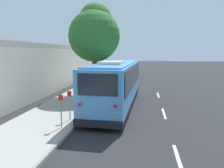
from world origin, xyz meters
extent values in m
plane|color=#28282B|center=(0.00, 0.00, 0.00)|extent=(160.00, 160.00, 0.00)
cube|color=#A3A099|center=(0.00, 3.47, 0.07)|extent=(80.00, 3.64, 0.15)
cube|color=gray|center=(0.00, 1.58, 0.07)|extent=(80.00, 0.14, 0.15)
cube|color=#4C93D1|center=(-0.29, 0.04, 1.64)|extent=(11.22, 2.80, 2.73)
cube|color=black|center=(-0.29, 0.04, 0.41)|extent=(11.28, 2.86, 0.28)
cube|color=black|center=(-0.29, 0.04, 2.23)|extent=(10.32, 2.86, 1.30)
cube|color=black|center=(5.30, -0.17, 2.23)|extent=(0.11, 2.10, 1.37)
cube|color=black|center=(-5.89, 0.25, 2.33)|extent=(0.10, 1.92, 1.04)
cube|color=black|center=(5.30, -0.17, 2.86)|extent=(0.10, 1.73, 0.22)
cube|color=#4C93D1|center=(-0.29, 0.04, 3.04)|extent=(10.53, 2.56, 0.10)
cube|color=silver|center=(-2.28, 0.12, 3.16)|extent=(2.09, 1.43, 0.20)
cube|color=black|center=(5.33, -0.17, 0.45)|extent=(0.19, 2.42, 0.36)
cube|color=black|center=(-5.91, 0.25, 0.45)|extent=(0.19, 2.42, 0.36)
cylinder|color=red|center=(-5.94, 1.12, 1.36)|extent=(0.04, 0.18, 0.18)
cylinder|color=orange|center=(-5.94, 1.12, 0.87)|extent=(0.04, 0.14, 0.14)
cylinder|color=red|center=(-6.00, -0.61, 1.36)|extent=(0.04, 0.18, 0.18)
cylinder|color=orange|center=(-6.00, -0.61, 0.87)|extent=(0.04, 0.14, 0.14)
cube|color=white|center=(5.42, 0.63, 0.62)|extent=(0.05, 0.32, 0.18)
cube|color=white|center=(5.36, -0.97, 0.62)|extent=(0.05, 0.32, 0.18)
cube|color=black|center=(4.98, 1.20, 2.49)|extent=(0.06, 0.10, 0.24)
cylinder|color=black|center=(3.04, 0.96, 0.49)|extent=(0.99, 0.34, 0.98)
cylinder|color=slate|center=(3.04, 0.96, 0.49)|extent=(0.45, 0.34, 0.44)
cylinder|color=black|center=(2.96, -1.12, 0.49)|extent=(0.99, 0.34, 0.98)
cylinder|color=slate|center=(2.96, -1.12, 0.49)|extent=(0.45, 0.34, 0.44)
cylinder|color=black|center=(-3.38, 1.20, 0.49)|extent=(0.99, 0.34, 0.98)
cylinder|color=slate|center=(-3.38, 1.20, 0.49)|extent=(0.45, 0.34, 0.44)
cylinder|color=black|center=(-3.45, -0.88, 0.49)|extent=(0.99, 0.34, 0.98)
cylinder|color=slate|center=(-3.45, -0.88, 0.49)|extent=(0.45, 0.34, 0.44)
cube|color=black|center=(13.39, 0.39, 0.49)|extent=(4.41, 2.07, 0.64)
cube|color=black|center=(13.27, 0.38, 1.05)|extent=(2.14, 1.65, 0.48)
cube|color=black|center=(13.27, 0.38, 1.29)|extent=(2.06, 1.61, 0.05)
cube|color=black|center=(15.54, 0.57, 0.26)|extent=(0.22, 1.66, 0.20)
cube|color=black|center=(11.23, 0.20, 0.26)|extent=(0.22, 1.66, 0.20)
cylinder|color=black|center=(14.67, 1.28, 0.33)|extent=(0.67, 0.26, 0.66)
cylinder|color=slate|center=(14.67, 1.28, 0.33)|extent=(0.31, 0.24, 0.30)
cylinder|color=black|center=(14.80, -0.28, 0.33)|extent=(0.67, 0.26, 0.66)
cylinder|color=slate|center=(14.80, -0.28, 0.33)|extent=(0.31, 0.24, 0.30)
cylinder|color=black|center=(11.97, 1.05, 0.33)|extent=(0.67, 0.26, 0.66)
cylinder|color=slate|center=(11.97, 1.05, 0.33)|extent=(0.31, 0.24, 0.30)
cylinder|color=black|center=(12.11, -0.51, 0.33)|extent=(0.67, 0.26, 0.66)
cylinder|color=slate|center=(12.11, -0.51, 0.33)|extent=(0.31, 0.24, 0.30)
cube|color=navy|center=(20.52, 0.30, 0.47)|extent=(4.44, 1.88, 0.62)
cube|color=black|center=(20.41, 0.30, 1.02)|extent=(2.13, 1.56, 0.48)
cube|color=navy|center=(20.41, 0.30, 1.26)|extent=(2.04, 1.52, 0.05)
cube|color=black|center=(22.73, 0.39, 0.26)|extent=(0.15, 1.66, 0.20)
cube|color=black|center=(18.32, 0.21, 0.26)|extent=(0.15, 1.66, 0.20)
cylinder|color=black|center=(21.87, 1.14, 0.32)|extent=(0.64, 0.23, 0.63)
cylinder|color=slate|center=(21.87, 1.14, 0.32)|extent=(0.29, 0.23, 0.28)
cylinder|color=black|center=(21.93, -0.42, 0.32)|extent=(0.64, 0.23, 0.63)
cylinder|color=slate|center=(21.93, -0.42, 0.32)|extent=(0.29, 0.23, 0.28)
cylinder|color=black|center=(19.11, 1.02, 0.32)|extent=(0.64, 0.23, 0.63)
cylinder|color=slate|center=(19.11, 1.02, 0.32)|extent=(0.29, 0.23, 0.28)
cylinder|color=black|center=(19.18, -0.53, 0.32)|extent=(0.64, 0.23, 0.63)
cylinder|color=slate|center=(19.18, -0.53, 0.32)|extent=(0.29, 0.23, 0.28)
cylinder|color=brown|center=(2.95, 2.40, 1.90)|extent=(0.42, 0.42, 3.50)
sphere|color=#2D6B28|center=(2.95, 2.40, 5.19)|extent=(4.40, 4.40, 4.40)
sphere|color=#31732C|center=(3.50, 2.40, 6.62)|extent=(2.86, 2.86, 2.86)
cylinder|color=gray|center=(-5.80, 2.08, 0.83)|extent=(0.06, 0.06, 1.37)
cube|color=red|center=(-5.80, 2.08, 1.66)|extent=(0.02, 0.22, 0.28)
cylinder|color=gray|center=(-4.57, 2.08, 0.81)|extent=(0.06, 0.06, 1.33)
cube|color=red|center=(-4.57, 2.08, 1.62)|extent=(0.02, 0.22, 0.28)
cube|color=beige|center=(7.59, 9.95, 2.08)|extent=(24.55, 6.90, 4.16)
cube|color=#A9A497|center=(7.59, 6.65, 4.36)|extent=(24.55, 0.30, 0.40)
cube|color=silver|center=(-7.97, -3.17, 0.00)|extent=(2.40, 0.14, 0.01)
cube|color=silver|center=(-1.97, -3.17, 0.00)|extent=(2.40, 0.14, 0.01)
cube|color=silver|center=(4.03, -3.17, 0.00)|extent=(2.40, 0.14, 0.01)
camera|label=1|loc=(-15.66, -1.88, 3.83)|focal=35.00mm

